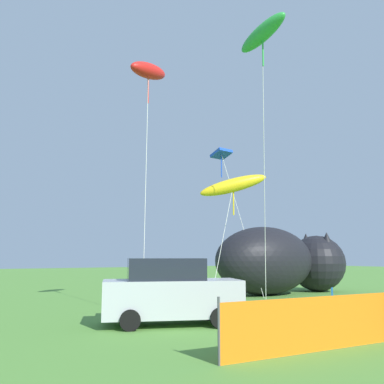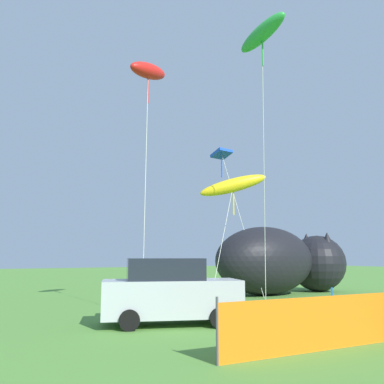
{
  "view_description": "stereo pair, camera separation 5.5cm",
  "coord_description": "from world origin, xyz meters",
  "px_view_note": "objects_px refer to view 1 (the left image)",
  "views": [
    {
      "loc": [
        -9.7,
        -10.84,
        2.01
      ],
      "look_at": [
        -0.06,
        5.47,
        4.82
      ],
      "focal_mm": 40.0,
      "sensor_mm": 36.0,
      "label": 1
    },
    {
      "loc": [
        -9.65,
        -10.87,
        2.01
      ],
      "look_at": [
        -0.06,
        5.47,
        4.82
      ],
      "focal_mm": 40.0,
      "sensor_mm": 36.0,
      "label": 2
    }
  ],
  "objects_px": {
    "kite_green_fish": "(262,34)",
    "inflatable_cat": "(280,263)",
    "parked_car": "(171,292)",
    "kite_yellow_hero": "(233,185)",
    "folding_chair": "(328,299)",
    "kite_blue_box": "(222,156)",
    "kite_red_lizard": "(148,72)"
  },
  "relations": [
    {
      "from": "kite_green_fish",
      "to": "inflatable_cat",
      "type": "bearing_deg",
      "value": 45.14
    },
    {
      "from": "parked_car",
      "to": "kite_green_fish",
      "type": "distance_m",
      "value": 10.03
    },
    {
      "from": "parked_car",
      "to": "kite_yellow_hero",
      "type": "xyz_separation_m",
      "value": [
        4.85,
        3.44,
        4.07
      ]
    },
    {
      "from": "folding_chair",
      "to": "kite_blue_box",
      "type": "relative_size",
      "value": 0.12
    },
    {
      "from": "folding_chair",
      "to": "kite_green_fish",
      "type": "relative_size",
      "value": 0.08
    },
    {
      "from": "kite_yellow_hero",
      "to": "folding_chair",
      "type": "bearing_deg",
      "value": -79.57
    },
    {
      "from": "inflatable_cat",
      "to": "kite_yellow_hero",
      "type": "relative_size",
      "value": 1.49
    },
    {
      "from": "folding_chair",
      "to": "kite_green_fish",
      "type": "bearing_deg",
      "value": 23.41
    },
    {
      "from": "folding_chair",
      "to": "parked_car",
      "type": "bearing_deg",
      "value": 43.61
    },
    {
      "from": "kite_blue_box",
      "to": "kite_green_fish",
      "type": "bearing_deg",
      "value": -113.02
    },
    {
      "from": "inflatable_cat",
      "to": "folding_chair",
      "type": "bearing_deg",
      "value": -123.7
    },
    {
      "from": "parked_car",
      "to": "inflatable_cat",
      "type": "bearing_deg",
      "value": 51.85
    },
    {
      "from": "inflatable_cat",
      "to": "kite_red_lizard",
      "type": "relative_size",
      "value": 0.9
    },
    {
      "from": "inflatable_cat",
      "to": "kite_green_fish",
      "type": "relative_size",
      "value": 0.79
    },
    {
      "from": "parked_car",
      "to": "inflatable_cat",
      "type": "relative_size",
      "value": 0.5
    },
    {
      "from": "kite_yellow_hero",
      "to": "parked_car",
      "type": "bearing_deg",
      "value": -144.64
    },
    {
      "from": "kite_green_fish",
      "to": "kite_blue_box",
      "type": "bearing_deg",
      "value": 66.98
    },
    {
      "from": "kite_green_fish",
      "to": "kite_yellow_hero",
      "type": "relative_size",
      "value": 1.88
    },
    {
      "from": "parked_car",
      "to": "kite_blue_box",
      "type": "distance_m",
      "value": 11.84
    },
    {
      "from": "kite_red_lizard",
      "to": "kite_yellow_hero",
      "type": "height_order",
      "value": "kite_red_lizard"
    },
    {
      "from": "inflatable_cat",
      "to": "kite_blue_box",
      "type": "distance_m",
      "value": 6.49
    },
    {
      "from": "kite_blue_box",
      "to": "kite_yellow_hero",
      "type": "relative_size",
      "value": 1.33
    },
    {
      "from": "folding_chair",
      "to": "kite_blue_box",
      "type": "bearing_deg",
      "value": -46.5
    },
    {
      "from": "kite_red_lizard",
      "to": "kite_green_fish",
      "type": "distance_m",
      "value": 4.53
    },
    {
      "from": "folding_chair",
      "to": "kite_yellow_hero",
      "type": "relative_size",
      "value": 0.16
    },
    {
      "from": "kite_red_lizard",
      "to": "kite_green_fish",
      "type": "bearing_deg",
      "value": -39.34
    },
    {
      "from": "inflatable_cat",
      "to": "kite_blue_box",
      "type": "height_order",
      "value": "kite_blue_box"
    },
    {
      "from": "kite_red_lizard",
      "to": "kite_yellow_hero",
      "type": "xyz_separation_m",
      "value": [
        4.36,
        0.55,
        -4.0
      ]
    },
    {
      "from": "kite_blue_box",
      "to": "kite_green_fish",
      "type": "xyz_separation_m",
      "value": [
        -3.02,
        -7.1,
        2.87
      ]
    },
    {
      "from": "parked_car",
      "to": "kite_yellow_hero",
      "type": "height_order",
      "value": "kite_yellow_hero"
    },
    {
      "from": "parked_car",
      "to": "kite_blue_box",
      "type": "bearing_deg",
      "value": 66.58
    },
    {
      "from": "inflatable_cat",
      "to": "kite_blue_box",
      "type": "xyz_separation_m",
      "value": [
        -2.8,
        1.26,
        5.71
      ]
    }
  ]
}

